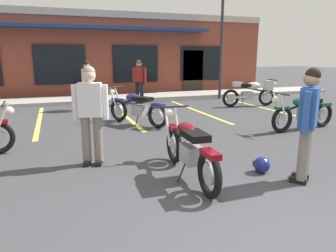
{
  "coord_description": "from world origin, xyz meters",
  "views": [
    {
      "loc": [
        -2.0,
        -2.13,
        1.83
      ],
      "look_at": [
        -0.06,
        3.24,
        0.55
      ],
      "focal_mm": 33.48,
      "sensor_mm": 36.0,
      "label": 1
    }
  ],
  "objects_px": {
    "person_in_shorts_foreground": "(87,82)",
    "person_near_building": "(308,119)",
    "helmet_on_pavement": "(262,165)",
    "motorcycle_silver_naked": "(137,108)",
    "parking_lot_lamp_post": "(224,15)",
    "motorcycle_green_cafe_racer": "(252,92)",
    "motorcycle_foreground_classic": "(189,148)",
    "motorcycle_red_sportbike": "(303,112)",
    "person_by_back_row": "(139,79)",
    "person_in_black_shirt": "(91,110)"
  },
  "relations": [
    {
      "from": "motorcycle_red_sportbike",
      "to": "motorcycle_foreground_classic",
      "type": "bearing_deg",
      "value": -154.05
    },
    {
      "from": "helmet_on_pavement",
      "to": "motorcycle_green_cafe_racer",
      "type": "bearing_deg",
      "value": 56.87
    },
    {
      "from": "motorcycle_red_sportbike",
      "to": "person_near_building",
      "type": "distance_m",
      "value": 3.64
    },
    {
      "from": "motorcycle_foreground_classic",
      "to": "motorcycle_red_sportbike",
      "type": "bearing_deg",
      "value": 25.95
    },
    {
      "from": "motorcycle_green_cafe_racer",
      "to": "parking_lot_lamp_post",
      "type": "relative_size",
      "value": 0.39
    },
    {
      "from": "person_in_black_shirt",
      "to": "parking_lot_lamp_post",
      "type": "height_order",
      "value": "parking_lot_lamp_post"
    },
    {
      "from": "motorcycle_foreground_classic",
      "to": "person_in_black_shirt",
      "type": "xyz_separation_m",
      "value": [
        -1.31,
        1.09,
        0.49
      ]
    },
    {
      "from": "motorcycle_silver_naked",
      "to": "person_near_building",
      "type": "bearing_deg",
      "value": -74.22
    },
    {
      "from": "motorcycle_foreground_classic",
      "to": "helmet_on_pavement",
      "type": "bearing_deg",
      "value": -11.31
    },
    {
      "from": "motorcycle_red_sportbike",
      "to": "parking_lot_lamp_post",
      "type": "xyz_separation_m",
      "value": [
        0.96,
        5.87,
        3.01
      ]
    },
    {
      "from": "motorcycle_green_cafe_racer",
      "to": "person_in_shorts_foreground",
      "type": "relative_size",
      "value": 1.26
    },
    {
      "from": "person_in_shorts_foreground",
      "to": "person_near_building",
      "type": "xyz_separation_m",
      "value": [
        2.32,
        -7.54,
        0.0
      ]
    },
    {
      "from": "person_in_shorts_foreground",
      "to": "motorcycle_silver_naked",
      "type": "bearing_deg",
      "value": -70.71
    },
    {
      "from": "person_in_black_shirt",
      "to": "parking_lot_lamp_post",
      "type": "relative_size",
      "value": 0.31
    },
    {
      "from": "person_by_back_row",
      "to": "person_in_black_shirt",
      "type": "bearing_deg",
      "value": -111.29
    },
    {
      "from": "motorcycle_foreground_classic",
      "to": "motorcycle_silver_naked",
      "type": "xyz_separation_m",
      "value": [
        0.19,
        3.97,
        0.0
      ]
    },
    {
      "from": "motorcycle_green_cafe_racer",
      "to": "helmet_on_pavement",
      "type": "relative_size",
      "value": 8.1
    },
    {
      "from": "motorcycle_silver_naked",
      "to": "motorcycle_green_cafe_racer",
      "type": "distance_m",
      "value": 5.07
    },
    {
      "from": "motorcycle_foreground_classic",
      "to": "helmet_on_pavement",
      "type": "height_order",
      "value": "motorcycle_foreground_classic"
    },
    {
      "from": "helmet_on_pavement",
      "to": "parking_lot_lamp_post",
      "type": "xyz_separation_m",
      "value": [
        3.74,
        8.04,
        3.35
      ]
    },
    {
      "from": "motorcycle_silver_naked",
      "to": "parking_lot_lamp_post",
      "type": "height_order",
      "value": "parking_lot_lamp_post"
    },
    {
      "from": "person_in_black_shirt",
      "to": "motorcycle_foreground_classic",
      "type": "bearing_deg",
      "value": -39.72
    },
    {
      "from": "motorcycle_foreground_classic",
      "to": "person_near_building",
      "type": "xyz_separation_m",
      "value": [
        1.52,
        -0.74,
        0.49
      ]
    },
    {
      "from": "motorcycle_red_sportbike",
      "to": "motorcycle_green_cafe_racer",
      "type": "xyz_separation_m",
      "value": [
        1.03,
        3.68,
        0.07
      ]
    },
    {
      "from": "motorcycle_green_cafe_racer",
      "to": "person_by_back_row",
      "type": "height_order",
      "value": "person_by_back_row"
    },
    {
      "from": "motorcycle_green_cafe_racer",
      "to": "person_by_back_row",
      "type": "xyz_separation_m",
      "value": [
        -3.73,
        2.09,
        0.42
      ]
    },
    {
      "from": "helmet_on_pavement",
      "to": "parking_lot_lamp_post",
      "type": "relative_size",
      "value": 0.05
    },
    {
      "from": "motorcycle_red_sportbike",
      "to": "parking_lot_lamp_post",
      "type": "distance_m",
      "value": 6.67
    },
    {
      "from": "motorcycle_green_cafe_racer",
      "to": "person_near_building",
      "type": "bearing_deg",
      "value": -118.62
    },
    {
      "from": "motorcycle_foreground_classic",
      "to": "person_in_shorts_foreground",
      "type": "xyz_separation_m",
      "value": [
        -0.8,
        6.8,
        0.49
      ]
    },
    {
      "from": "motorcycle_red_sportbike",
      "to": "person_in_black_shirt",
      "type": "relative_size",
      "value": 1.26
    },
    {
      "from": "person_in_shorts_foreground",
      "to": "person_by_back_row",
      "type": "xyz_separation_m",
      "value": [
        2.06,
        0.89,
        0.0
      ]
    },
    {
      "from": "motorcycle_silver_naked",
      "to": "motorcycle_foreground_classic",
      "type": "bearing_deg",
      "value": -92.76
    },
    {
      "from": "person_by_back_row",
      "to": "motorcycle_green_cafe_racer",
      "type": "bearing_deg",
      "value": -29.32
    },
    {
      "from": "person_near_building",
      "to": "parking_lot_lamp_post",
      "type": "bearing_deg",
      "value": 68.33
    },
    {
      "from": "motorcycle_foreground_classic",
      "to": "motorcycle_green_cafe_racer",
      "type": "relative_size",
      "value": 1.0
    },
    {
      "from": "motorcycle_red_sportbike",
      "to": "helmet_on_pavement",
      "type": "bearing_deg",
      "value": -142.19
    },
    {
      "from": "motorcycle_red_sportbike",
      "to": "motorcycle_silver_naked",
      "type": "relative_size",
      "value": 1.13
    },
    {
      "from": "motorcycle_silver_naked",
      "to": "helmet_on_pavement",
      "type": "height_order",
      "value": "motorcycle_silver_naked"
    },
    {
      "from": "motorcycle_silver_naked",
      "to": "parking_lot_lamp_post",
      "type": "bearing_deg",
      "value": 39.03
    },
    {
      "from": "motorcycle_red_sportbike",
      "to": "motorcycle_green_cafe_racer",
      "type": "height_order",
      "value": "same"
    },
    {
      "from": "motorcycle_red_sportbike",
      "to": "motorcycle_silver_naked",
      "type": "bearing_deg",
      "value": 151.51
    },
    {
      "from": "helmet_on_pavement",
      "to": "parking_lot_lamp_post",
      "type": "distance_m",
      "value": 9.48
    },
    {
      "from": "motorcycle_green_cafe_racer",
      "to": "helmet_on_pavement",
      "type": "bearing_deg",
      "value": -123.13
    },
    {
      "from": "person_in_black_shirt",
      "to": "motorcycle_green_cafe_racer",
      "type": "bearing_deg",
      "value": 35.61
    },
    {
      "from": "motorcycle_red_sportbike",
      "to": "person_in_shorts_foreground",
      "type": "bearing_deg",
      "value": 134.29
    },
    {
      "from": "person_in_black_shirt",
      "to": "person_near_building",
      "type": "distance_m",
      "value": 3.38
    },
    {
      "from": "person_in_shorts_foreground",
      "to": "helmet_on_pavement",
      "type": "height_order",
      "value": "person_in_shorts_foreground"
    },
    {
      "from": "person_in_shorts_foreground",
      "to": "person_by_back_row",
      "type": "relative_size",
      "value": 1.0
    },
    {
      "from": "motorcycle_silver_naked",
      "to": "person_in_black_shirt",
      "type": "xyz_separation_m",
      "value": [
        -1.51,
        -2.88,
        0.49
      ]
    }
  ]
}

